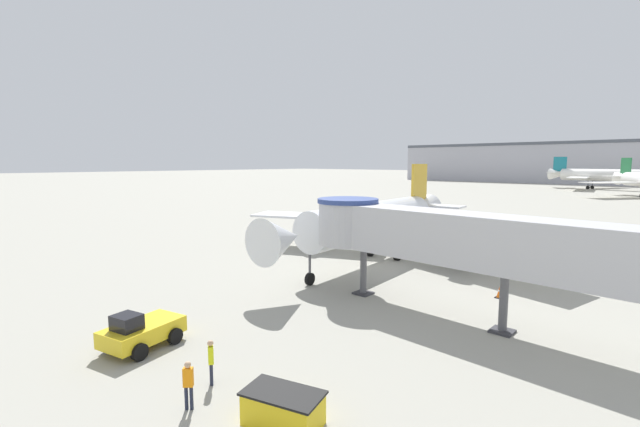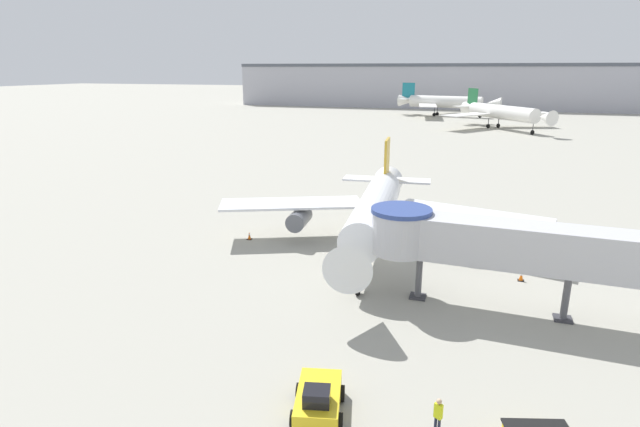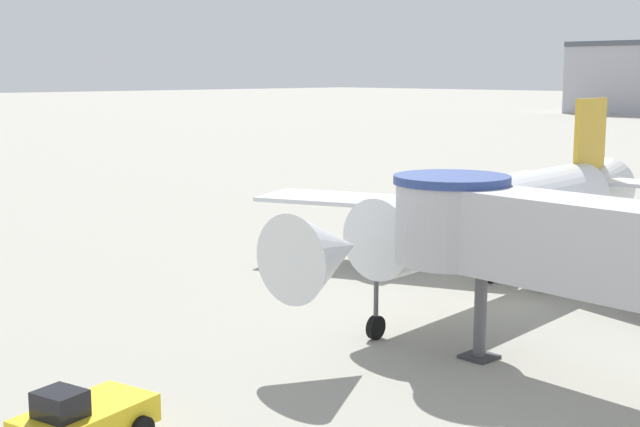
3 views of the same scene
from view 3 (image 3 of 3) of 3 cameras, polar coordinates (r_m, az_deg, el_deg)
ground_plane at (r=39.49m, az=10.99°, el=-5.60°), size 800.00×800.00×0.00m
main_airplane at (r=40.51m, az=11.64°, el=0.01°), size 29.69×25.55×8.55m
jet_bridge at (r=28.06m, az=18.49°, el=-2.21°), size 19.74×4.14×6.30m
pushback_tug_yellow at (r=24.80m, az=-14.94°, el=-12.67°), size 2.88×3.97×1.84m
traffic_cone_port_wing at (r=47.84m, az=-0.71°, el=-2.44°), size 0.45×0.45×0.74m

